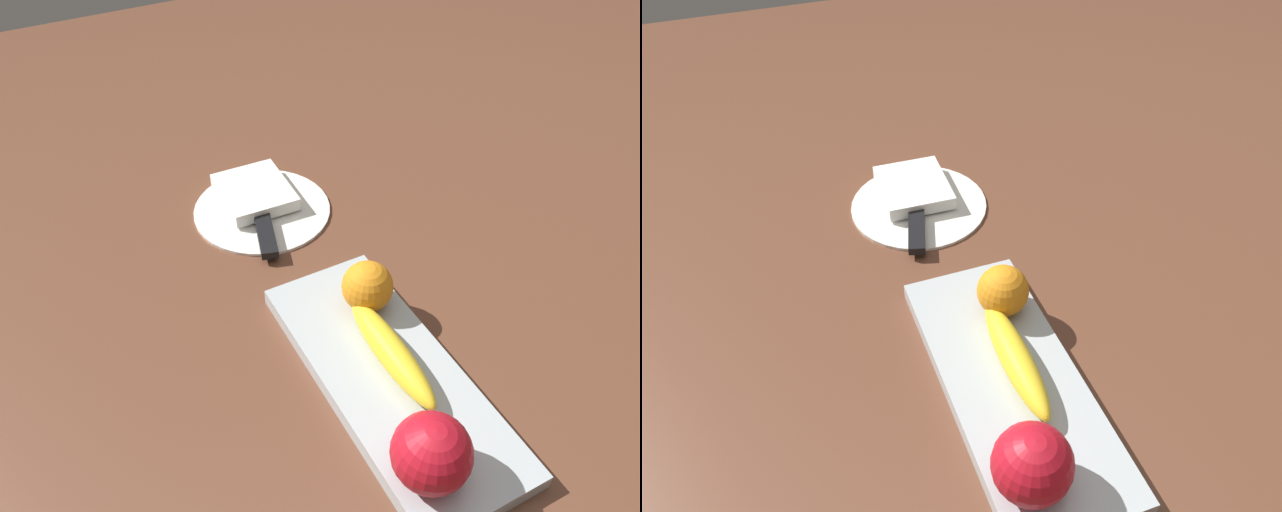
% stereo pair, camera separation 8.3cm
% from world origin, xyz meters
% --- Properties ---
extents(ground_plane, '(2.40, 2.40, 0.00)m').
position_xyz_m(ground_plane, '(0.00, 0.00, 0.00)').
color(ground_plane, brown).
extents(fruit_tray, '(0.37, 0.15, 0.02)m').
position_xyz_m(fruit_tray, '(-0.05, -0.00, 0.01)').
color(fruit_tray, '#B0BABE').
rests_on(fruit_tray, ground_plane).
extents(apple, '(0.08, 0.08, 0.08)m').
position_xyz_m(apple, '(-0.17, 0.04, 0.06)').
color(apple, red).
rests_on(apple, fruit_tray).
extents(banana, '(0.17, 0.04, 0.04)m').
position_xyz_m(banana, '(-0.04, -0.01, 0.04)').
color(banana, yellow).
rests_on(banana, fruit_tray).
extents(orange_near_apple, '(0.06, 0.06, 0.06)m').
position_xyz_m(orange_near_apple, '(0.05, -0.03, 0.05)').
color(orange_near_apple, orange).
rests_on(orange_near_apple, fruit_tray).
extents(dinner_plate, '(0.21, 0.21, 0.01)m').
position_xyz_m(dinner_plate, '(0.31, -0.00, 0.00)').
color(dinner_plate, white).
rests_on(dinner_plate, ground_plane).
extents(folded_napkin, '(0.12, 0.11, 0.02)m').
position_xyz_m(folded_napkin, '(0.34, -0.00, 0.02)').
color(folded_napkin, white).
rests_on(folded_napkin, dinner_plate).
extents(knife, '(0.18, 0.07, 0.01)m').
position_xyz_m(knife, '(0.26, 0.02, 0.01)').
color(knife, silver).
rests_on(knife, dinner_plate).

